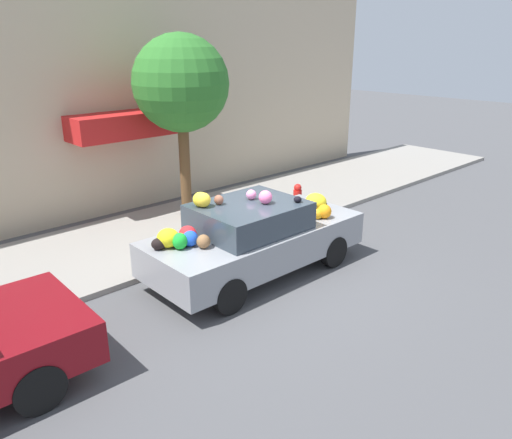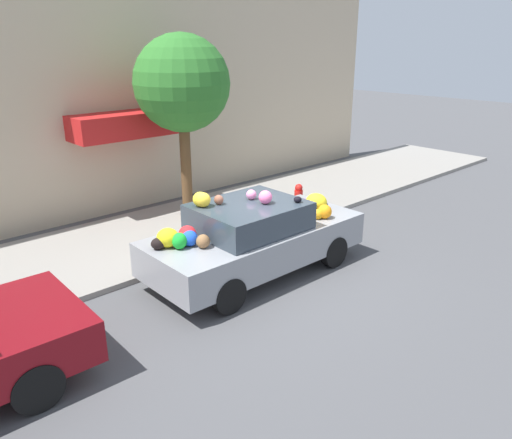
# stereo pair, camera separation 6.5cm
# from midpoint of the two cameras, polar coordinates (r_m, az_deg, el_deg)

# --- Properties ---
(ground_plane) EXTENTS (60.00, 60.00, 0.00)m
(ground_plane) POSITION_cam_midpoint_polar(r_m,az_deg,el_deg) (9.14, -0.16, -6.09)
(ground_plane) COLOR #4C4C4F
(sidewalk_curb) EXTENTS (24.00, 3.20, 0.10)m
(sidewalk_curb) POSITION_cam_midpoint_polar(r_m,az_deg,el_deg) (11.09, -9.70, -1.28)
(sidewalk_curb) COLOR gray
(sidewalk_curb) RESTS_ON ground
(building_facade) EXTENTS (18.00, 1.20, 5.67)m
(building_facade) POSITION_cam_midpoint_polar(r_m,az_deg,el_deg) (12.35, -16.38, 13.58)
(building_facade) COLOR #C6B293
(building_facade) RESTS_ON ground
(street_tree) EXTENTS (2.07, 2.07, 4.06)m
(street_tree) POSITION_cam_midpoint_polar(r_m,az_deg,el_deg) (11.12, -8.75, 15.00)
(street_tree) COLOR brown
(street_tree) RESTS_ON sidewalk_curb
(fire_hydrant) EXTENTS (0.20, 0.20, 0.70)m
(fire_hydrant) POSITION_cam_midpoint_polar(r_m,az_deg,el_deg) (11.89, 4.60, 2.43)
(fire_hydrant) COLOR red
(fire_hydrant) RESTS_ON sidewalk_curb
(art_car) EXTENTS (4.07, 1.74, 1.61)m
(art_car) POSITION_cam_midpoint_polar(r_m,az_deg,el_deg) (8.83, -0.40, -1.91)
(art_car) COLOR gray
(art_car) RESTS_ON ground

